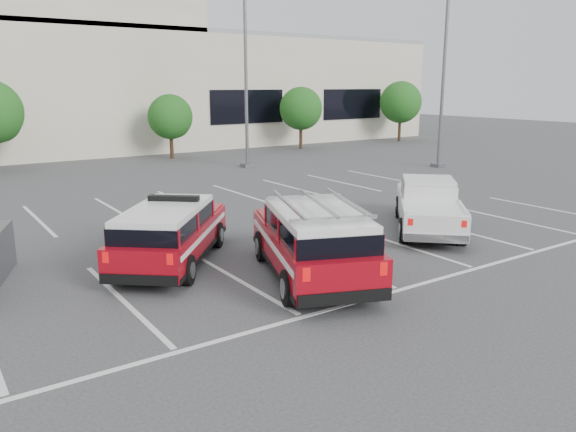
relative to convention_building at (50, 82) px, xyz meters
name	(u,v)px	position (x,y,z in m)	size (l,w,h in m)	color
ground	(323,259)	(-0.18, -31.86, -4.72)	(120.00, 120.00, 0.00)	#363638
stall_markings	(240,225)	(-0.18, -27.36, -4.71)	(23.00, 15.00, 0.01)	silver
convention_building	(50,82)	(0.00, 0.00, 0.00)	(60.00, 16.99, 13.20)	beige
tree_mid_right	(171,118)	(4.91, -9.82, -2.22)	(2.77, 2.77, 3.99)	#3F2B19
tree_right	(302,110)	(14.91, -9.82, -1.95)	(3.07, 3.07, 4.42)	#3F2B19
tree_far_right	(401,104)	(24.91, -9.82, -1.68)	(3.37, 3.37, 4.85)	#3F2B19
light_pole_mid	(246,73)	(6.82, -15.86, 0.47)	(0.90, 0.60, 10.24)	#59595E
light_pole_right	(444,73)	(15.82, -21.86, 0.47)	(0.90, 0.60, 10.24)	#59595E
fire_chief_suv	(171,238)	(-3.69, -30.01, -4.01)	(4.53, 4.93, 1.73)	maroon
white_pickup	(428,210)	(4.52, -31.28, -4.08)	(4.85, 5.01, 1.59)	silver
ladder_suv	(313,247)	(-1.37, -33.00, -3.93)	(3.68, 5.41, 1.99)	maroon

